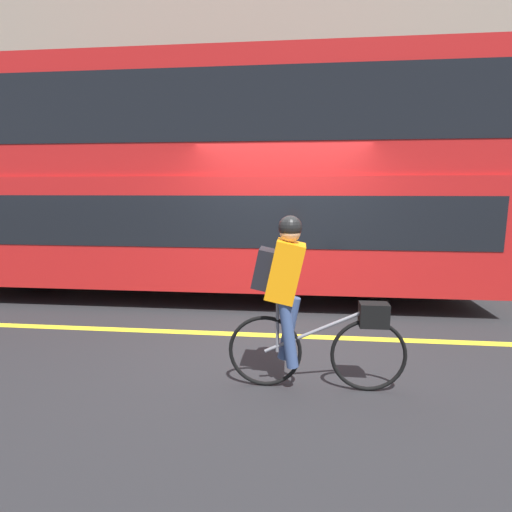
% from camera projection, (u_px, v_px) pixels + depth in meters
% --- Properties ---
extents(ground_plane, '(80.00, 80.00, 0.00)m').
position_uv_depth(ground_plane, '(276.00, 344.00, 4.87)').
color(ground_plane, '#232326').
extents(road_center_line, '(50.00, 0.14, 0.01)m').
position_uv_depth(road_center_line, '(278.00, 335.00, 5.14)').
color(road_center_line, yellow).
rests_on(road_center_line, ground_plane).
extents(sidewalk_curb, '(60.00, 2.03, 0.11)m').
position_uv_depth(sidewalk_curb, '(288.00, 259.00, 10.45)').
color(sidewalk_curb, '#A8A399').
rests_on(sidewalk_curb, ground_plane).
extents(building_facade, '(60.00, 0.30, 9.34)m').
position_uv_depth(building_facade, '(292.00, 84.00, 10.82)').
color(building_facade, gray).
rests_on(building_facade, ground_plane).
extents(bus, '(9.80, 2.60, 3.84)m').
position_uv_depth(bus, '(191.00, 173.00, 7.03)').
color(bus, black).
rests_on(bus, ground_plane).
extents(cyclist_on_bike, '(1.66, 0.32, 1.64)m').
position_uv_depth(cyclist_on_bike, '(298.00, 298.00, 3.67)').
color(cyclist_on_bike, black).
rests_on(cyclist_on_bike, ground_plane).
extents(street_sign_post, '(0.36, 0.09, 2.33)m').
position_uv_depth(street_sign_post, '(66.00, 205.00, 10.73)').
color(street_sign_post, '#59595B').
rests_on(street_sign_post, sidewalk_curb).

